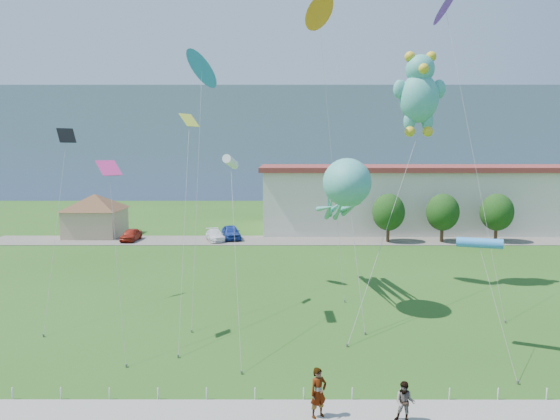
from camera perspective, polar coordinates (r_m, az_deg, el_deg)
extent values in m
plane|color=#285116|center=(23.20, 5.18, -19.27)|extent=(160.00, 160.00, 0.00)
cube|color=gray|center=(20.76, 5.90, -22.47)|extent=(80.00, 2.50, 0.10)
cube|color=#59544C|center=(56.70, 2.04, -3.49)|extent=(70.00, 6.00, 0.06)
cube|color=#738BA0|center=(140.78, 0.87, 7.78)|extent=(160.00, 50.00, 25.00)
cube|color=tan|center=(63.34, -20.31, -1.39)|extent=(6.00, 6.00, 3.20)
pyramid|color=brown|center=(63.05, -20.40, 0.86)|extent=(9.20, 9.20, 1.80)
cube|color=beige|center=(70.81, 23.32, 1.10)|extent=(60.00, 14.00, 7.60)
cube|color=maroon|center=(70.56, 23.48, 4.41)|extent=(61.00, 15.00, 0.60)
cylinder|color=white|center=(24.48, -28.26, -17.99)|extent=(0.05, 0.05, 0.50)
cylinder|color=white|center=(23.65, -23.75, -18.65)|extent=(0.05, 0.05, 0.50)
cylinder|color=white|center=(22.96, -18.91, -19.23)|extent=(0.05, 0.05, 0.50)
cylinder|color=white|center=(22.42, -13.77, -19.71)|extent=(0.05, 0.05, 0.50)
cylinder|color=white|center=(22.06, -8.40, -20.05)|extent=(0.05, 0.05, 0.50)
cylinder|color=white|center=(21.87, -2.86, -20.23)|extent=(0.05, 0.05, 0.50)
cylinder|color=white|center=(21.87, 2.72, -20.23)|extent=(0.05, 0.05, 0.50)
cylinder|color=white|center=(22.05, 8.26, -20.06)|extent=(0.05, 0.05, 0.50)
cylinder|color=white|center=(22.40, 13.65, -19.73)|extent=(0.05, 0.05, 0.50)
cylinder|color=white|center=(22.93, 18.80, -19.26)|extent=(0.05, 0.05, 0.50)
cylinder|color=white|center=(23.61, 23.66, -18.69)|extent=(0.05, 0.05, 0.50)
cylinder|color=white|center=(24.44, 28.18, -18.03)|extent=(0.05, 0.05, 0.50)
cylinder|color=#3F2B19|center=(56.77, 12.23, -2.54)|extent=(0.36, 0.36, 2.20)
ellipsoid|color=#14380F|center=(56.45, 12.29, -0.23)|extent=(3.60, 3.60, 4.14)
cylinder|color=#3F2B19|center=(58.33, 18.01, -2.47)|extent=(0.36, 0.36, 2.20)
ellipsoid|color=#14380F|center=(58.02, 18.09, -0.23)|extent=(3.60, 3.60, 4.14)
cylinder|color=#3F2B19|center=(60.45, 23.43, -2.39)|extent=(0.36, 0.36, 2.20)
ellipsoid|color=#14380F|center=(60.14, 23.54, -0.22)|extent=(3.60, 3.60, 4.14)
imported|color=gray|center=(20.18, 4.41, -20.09)|extent=(0.84, 0.74, 1.93)
imported|color=gray|center=(20.40, 14.08, -20.54)|extent=(0.92, 0.83, 1.57)
imported|color=maroon|center=(58.77, -16.66, -2.72)|extent=(1.79, 4.01, 1.34)
imported|color=white|center=(56.84, -7.43, -2.87)|extent=(2.89, 4.51, 1.22)
imported|color=#1B3797|center=(57.64, -5.61, -2.54)|extent=(2.90, 4.87, 1.55)
ellipsoid|color=teal|center=(31.10, 7.66, 3.16)|extent=(2.99, 3.89, 2.99)
sphere|color=white|center=(29.85, 6.95, 3.63)|extent=(0.47, 0.47, 0.47)
sphere|color=white|center=(30.00, 8.98, 3.61)|extent=(0.47, 0.47, 0.47)
cylinder|color=slate|center=(28.93, 9.71, -13.74)|extent=(0.10, 0.10, 0.16)
cylinder|color=gray|center=(29.28, 8.77, -5.87)|extent=(0.63, 3.11, 7.28)
ellipsoid|color=teal|center=(38.52, 15.61, 12.19)|extent=(2.83, 2.41, 3.54)
sphere|color=teal|center=(38.78, 15.71, 15.24)|extent=(2.07, 2.07, 2.07)
sphere|color=gold|center=(38.73, 14.62, 16.59)|extent=(0.76, 0.76, 0.76)
sphere|color=gold|center=(39.12, 16.88, 16.42)|extent=(0.76, 0.76, 0.76)
sphere|color=gold|center=(37.93, 16.07, 15.26)|extent=(0.76, 0.76, 0.76)
ellipsoid|color=teal|center=(38.24, 13.54, 13.28)|extent=(0.98, 0.70, 1.37)
ellipsoid|color=teal|center=(38.98, 17.70, 13.02)|extent=(0.98, 0.70, 1.37)
ellipsoid|color=teal|center=(38.23, 14.57, 9.81)|extent=(0.87, 0.76, 1.42)
ellipsoid|color=teal|center=(38.57, 16.48, 9.72)|extent=(0.87, 0.76, 1.42)
sphere|color=gold|center=(37.98, 14.62, 8.68)|extent=(0.76, 0.76, 0.76)
sphere|color=gold|center=(38.33, 16.53, 8.60)|extent=(0.76, 0.76, 0.76)
cylinder|color=slate|center=(27.16, 7.67, -15.10)|extent=(0.10, 0.10, 0.16)
cylinder|color=gray|center=(32.02, 12.30, -1.30)|extent=(6.64, 12.04, 11.20)
cone|color=orange|center=(38.21, 4.48, 21.62)|extent=(1.80, 1.33, 1.33)
cylinder|color=slate|center=(34.47, 7.41, -10.29)|extent=(0.10, 0.10, 0.16)
cylinder|color=gray|center=(34.94, 5.91, 6.41)|extent=(1.63, 4.21, 19.60)
cylinder|color=white|center=(29.26, -5.65, 5.50)|extent=(0.50, 2.25, 0.87)
cylinder|color=slate|center=(24.08, -4.41, -18.04)|extent=(0.10, 0.10, 0.16)
cylinder|color=gray|center=(26.12, -5.11, -5.24)|extent=(1.14, 7.36, 9.19)
cylinder|color=#2E86D3|center=(27.10, 21.85, -3.52)|extent=(0.50, 2.25, 0.87)
cylinder|color=slate|center=(25.37, 25.54, -17.37)|extent=(0.10, 0.10, 0.16)
cylinder|color=gray|center=(26.05, 23.59, -10.34)|extent=(0.40, 3.96, 5.21)
cube|color=#E93385|center=(27.80, -18.97, 4.57)|extent=(1.29, 1.29, 0.86)
cylinder|color=slate|center=(25.73, -17.16, -16.64)|extent=(0.10, 0.10, 0.16)
cylinder|color=gray|center=(26.32, -18.11, -5.75)|extent=(1.77, 3.81, 8.93)
cube|color=black|center=(36.57, -23.22, 7.84)|extent=(1.29, 1.29, 0.86)
cylinder|color=slate|center=(31.10, -25.41, -12.83)|extent=(0.10, 0.10, 0.16)
cylinder|color=gray|center=(33.29, -24.22, -1.76)|extent=(1.30, 7.29, 10.84)
cone|color=purple|center=(41.69, 18.39, 21.30)|extent=(1.80, 1.33, 1.33)
cylinder|color=slate|center=(33.15, 24.35, -11.56)|extent=(0.10, 0.10, 0.16)
cylinder|color=gray|center=(35.86, 21.10, 6.71)|extent=(1.18, 9.83, 20.49)
cone|color=blue|center=(37.49, -8.93, 15.71)|extent=(1.80, 1.33, 1.33)
cylinder|color=slate|center=(29.32, -10.07, -13.46)|extent=(0.10, 0.10, 0.16)
cylinder|color=gray|center=(32.35, -9.43, 2.84)|extent=(0.65, 9.57, 15.68)
cube|color=#E2F138|center=(32.72, -10.34, 10.07)|extent=(1.29, 1.29, 0.86)
cylinder|color=slate|center=(26.15, -11.56, -16.07)|extent=(0.10, 0.10, 0.16)
cylinder|color=gray|center=(28.69, -10.87, -1.63)|extent=(0.78, 8.58, 11.76)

